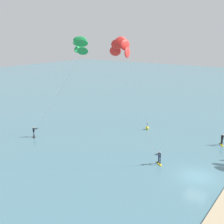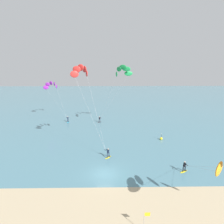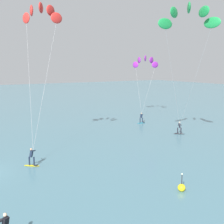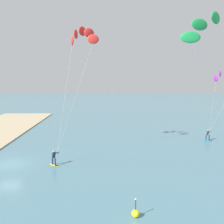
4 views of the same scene
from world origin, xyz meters
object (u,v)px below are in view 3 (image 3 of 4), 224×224
(kitesurfer_mid_water, at_px, (41,20))
(kitesurfer_far_out, at_px, (145,64))
(kitesurfer_downwind, at_px, (188,21))
(marker_buoy, at_px, (182,187))

(kitesurfer_mid_water, relative_size, kitesurfer_far_out, 1.42)
(kitesurfer_downwind, xyz_separation_m, marker_buoy, (7.92, -7.99, -13.27))
(kitesurfer_mid_water, height_order, kitesurfer_far_out, kitesurfer_mid_water)
(kitesurfer_far_out, xyz_separation_m, marker_buoy, (27.30, -17.43, -9.01))
(kitesurfer_far_out, xyz_separation_m, kitesurfer_downwind, (19.38, -9.43, 4.25))
(kitesurfer_far_out, height_order, kitesurfer_downwind, kitesurfer_downwind)
(kitesurfer_mid_water, xyz_separation_m, marker_buoy, (15.38, 5.03, -13.31))
(kitesurfer_far_out, distance_m, marker_buoy, 33.62)
(kitesurfer_mid_water, xyz_separation_m, kitesurfer_far_out, (-11.92, 22.46, -4.30))
(kitesurfer_far_out, bearing_deg, kitesurfer_downwind, -25.96)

